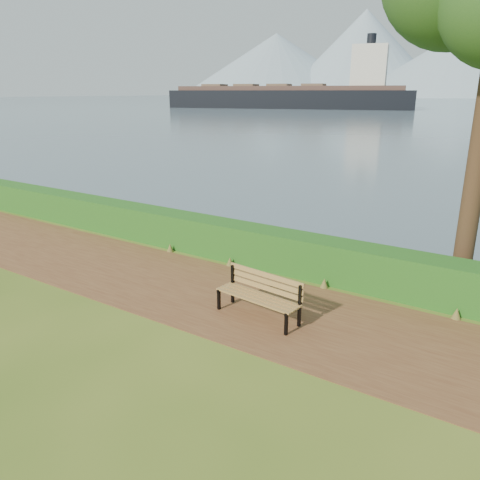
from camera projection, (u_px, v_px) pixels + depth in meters
The scene contains 5 objects.
ground at pixel (219, 303), 10.28m from camera, with size 140.00×140.00×0.00m, color #46611B.
path at pixel (227, 298), 10.51m from camera, with size 40.00×3.40×0.01m, color brown.
hedge at pixel (277, 250), 12.20m from camera, with size 32.00×0.85×1.00m, color #164E16.
bench at pixel (261, 292), 9.53m from camera, with size 1.89×0.75×0.92m.
cargo_ship at pixel (296, 97), 122.75m from camera, with size 64.73×25.37×19.49m.
Camera 1 is at (5.50, -7.59, 4.45)m, focal length 35.00 mm.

